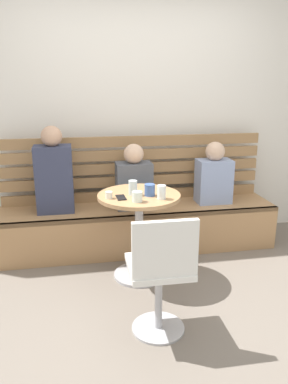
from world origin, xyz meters
The scene contains 15 objects.
ground centered at (0.00, 0.00, 0.00)m, with size 8.00×8.00×0.00m, color #70665B.
back_wall centered at (0.00, 1.64, 1.45)m, with size 5.20×0.10×2.90m, color silver.
booth_bench centered at (0.00, 1.20, 0.22)m, with size 2.70×0.52×0.44m.
booth_backrest centered at (0.00, 1.44, 0.78)m, with size 2.65×0.04×0.66m.
cafe_table centered at (-0.09, 0.64, 0.52)m, with size 0.68×0.68×0.74m.
white_chair centered at (-0.09, -0.18, 0.46)m, with size 0.41×0.41×0.85m.
person_adult centered at (-0.79, 1.22, 0.80)m, with size 0.34×0.22×0.81m.
person_child_left centered at (-0.05, 1.19, 0.72)m, with size 0.34×0.22×0.63m.
person_child_middle centered at (0.77, 1.22, 0.71)m, with size 0.34×0.22×0.62m.
cup_water_clear centered at (0.06, 0.48, 0.80)m, with size 0.07×0.07×0.11m, color white.
cup_glass_short centered at (-0.14, 0.44, 0.78)m, with size 0.08×0.08×0.08m, color silver.
cup_espresso_small centered at (-0.34, 0.57, 0.77)m, with size 0.06×0.06×0.06m, color silver.
cup_mug_blue centered at (-0.01, 0.58, 0.79)m, with size 0.08×0.08×0.10m, color #3D5B9E.
cup_glass_tall centered at (-0.14, 0.63, 0.80)m, with size 0.07×0.07×0.12m, color silver.
phone_on_table centered at (-0.25, 0.56, 0.74)m, with size 0.07×0.14×0.01m, color black.
Camera 1 is at (-0.59, -2.27, 1.62)m, focal length 35.33 mm.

